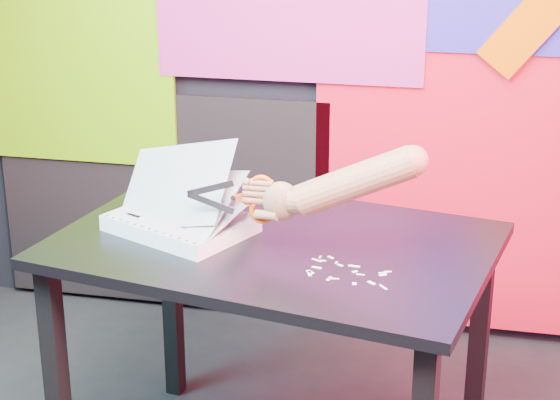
# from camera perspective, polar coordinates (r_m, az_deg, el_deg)

# --- Properties ---
(room) EXTENTS (3.01, 3.01, 2.71)m
(room) POSITION_cam_1_polar(r_m,az_deg,el_deg) (1.81, -1.07, 9.35)
(room) COLOR black
(room) RESTS_ON ground
(backdrop) EXTENTS (2.88, 0.05, 2.08)m
(backdrop) POSITION_cam_1_polar(r_m,az_deg,el_deg) (3.29, 5.89, 7.13)
(backdrop) COLOR red
(backdrop) RESTS_ON ground
(work_table) EXTENTS (1.23, 0.94, 0.75)m
(work_table) POSITION_cam_1_polar(r_m,az_deg,el_deg) (2.49, -0.35, -4.57)
(work_table) COLOR black
(work_table) RESTS_ON ground
(printout_stack) EXTENTS (0.43, 0.38, 0.27)m
(printout_stack) POSITION_cam_1_polar(r_m,az_deg,el_deg) (2.51, -6.09, -1.30)
(printout_stack) COLOR silver
(printout_stack) RESTS_ON work_table
(scissors) EXTENTS (0.23, 0.01, 0.13)m
(scissors) POSITION_cam_1_polar(r_m,az_deg,el_deg) (2.33, -1.50, 0.06)
(scissors) COLOR silver
(scissors) RESTS_ON printout_stack
(hand_forearm) EXTENTS (0.44, 0.08, 0.21)m
(hand_forearm) POSITION_cam_1_polar(r_m,az_deg,el_deg) (2.27, 3.83, 0.97)
(hand_forearm) COLOR #AF6F4F
(hand_forearm) RESTS_ON work_table
(paper_clippings) EXTENTS (0.20, 0.17, 0.00)m
(paper_clippings) POSITION_cam_1_polar(r_m,az_deg,el_deg) (2.27, 3.83, -4.37)
(paper_clippings) COLOR silver
(paper_clippings) RESTS_ON work_table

